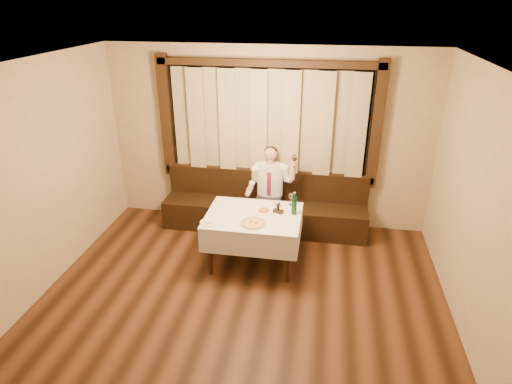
% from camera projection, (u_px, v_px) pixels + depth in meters
% --- Properties ---
extents(room, '(5.01, 6.01, 2.81)m').
position_uv_depth(room, '(242.00, 186.00, 4.76)').
color(room, black).
rests_on(room, ground).
extents(banquette, '(3.20, 0.61, 0.94)m').
position_uv_depth(banquette, '(265.00, 210.00, 6.83)').
color(banquette, black).
rests_on(banquette, ground).
extents(dining_table, '(1.27, 0.97, 0.76)m').
position_uv_depth(dining_table, '(254.00, 222.00, 5.77)').
color(dining_table, black).
rests_on(dining_table, ground).
extents(pizza, '(0.34, 0.34, 0.04)m').
position_uv_depth(pizza, '(253.00, 223.00, 5.48)').
color(pizza, white).
rests_on(pizza, dining_table).
extents(pasta_red, '(0.25, 0.25, 0.09)m').
position_uv_depth(pasta_red, '(263.00, 209.00, 5.79)').
color(pasta_red, white).
rests_on(pasta_red, dining_table).
extents(pasta_cream, '(0.23, 0.23, 0.08)m').
position_uv_depth(pasta_cream, '(209.00, 221.00, 5.51)').
color(pasta_cream, white).
rests_on(pasta_cream, dining_table).
extents(green_bottle, '(0.07, 0.07, 0.32)m').
position_uv_depth(green_bottle, '(294.00, 205.00, 5.69)').
color(green_bottle, '#104C27').
rests_on(green_bottle, dining_table).
extents(table_wine_glass, '(0.07, 0.07, 0.18)m').
position_uv_depth(table_wine_glass, '(291.00, 196.00, 5.94)').
color(table_wine_glass, white).
rests_on(table_wine_glass, dining_table).
extents(cruet_caddy, '(0.15, 0.11, 0.14)m').
position_uv_depth(cruet_caddy, '(278.00, 209.00, 5.75)').
color(cruet_caddy, black).
rests_on(cruet_caddy, dining_table).
extents(seated_man, '(0.74, 0.56, 1.37)m').
position_uv_depth(seated_man, '(270.00, 184.00, 6.52)').
color(seated_man, black).
rests_on(seated_man, ground).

